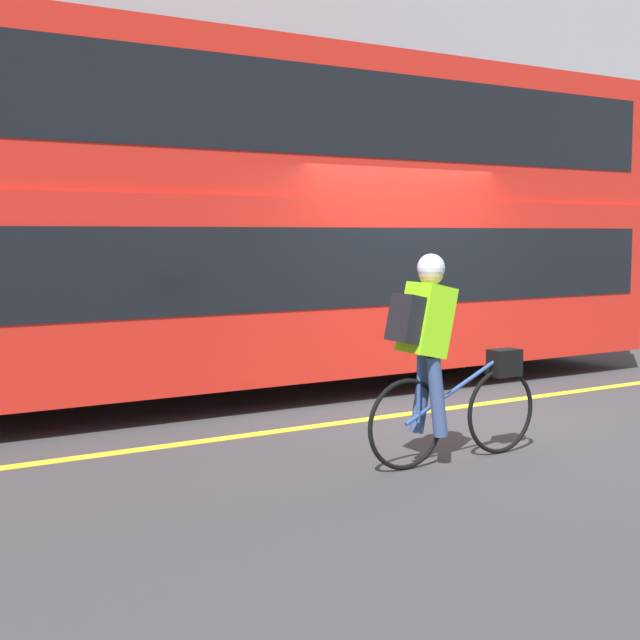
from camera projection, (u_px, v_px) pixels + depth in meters
ground_plane at (457, 411)px, 9.03m from camera, size 80.00×80.00×0.00m
road_center_line at (448, 408)px, 9.16m from camera, size 50.00×0.14×0.01m
sidewalk_curb at (220, 347)px, 13.73m from camera, size 60.00×2.03×0.12m
building_facade at (186, 68)px, 14.29m from camera, size 60.00×0.30×8.89m
bus at (188, 208)px, 9.59m from camera, size 11.75×2.57×3.75m
cyclist_on_bike at (439, 352)px, 6.87m from camera, size 1.67×0.32×1.64m
trash_bin at (388, 303)px, 15.23m from camera, size 0.49×0.49×0.99m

